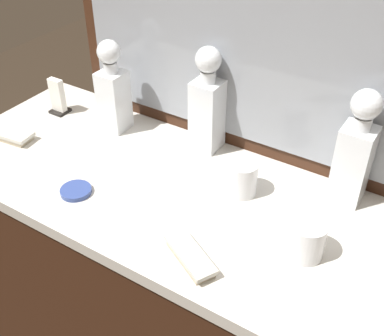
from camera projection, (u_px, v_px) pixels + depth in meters
The scene contains 11 objects.
dresser at pixel (192, 315), 1.47m from camera, with size 1.40×0.54×0.94m.
dresser_mirror at pixel (248, 43), 1.18m from camera, with size 1.04×0.03×0.60m.
crystal_decanter_front at pixel (354, 158), 1.11m from camera, with size 0.08×0.08×0.29m.
crystal_decanter_left at pixel (207, 109), 1.29m from camera, with size 0.07×0.07×0.29m.
crystal_decanter_rear at pixel (113, 95), 1.37m from camera, with size 0.07×0.07×0.27m.
crystal_tumbler_left at pixel (242, 179), 1.17m from camera, with size 0.07×0.07×0.09m.
crystal_tumbler_center at pixel (306, 241), 1.01m from camera, with size 0.08×0.08×0.08m.
silver_brush_center at pixel (190, 256), 1.01m from camera, with size 0.15×0.11×0.02m.
silver_brush_right at pixel (7, 134), 1.38m from camera, with size 0.16×0.08×0.02m.
porcelain_dish at pixel (76, 191), 1.19m from camera, with size 0.08×0.08×0.01m.
napkin_holder at pixel (58, 99), 1.48m from camera, with size 0.05×0.05×0.11m.
Camera 1 is at (0.49, -0.77, 1.70)m, focal length 45.92 mm.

